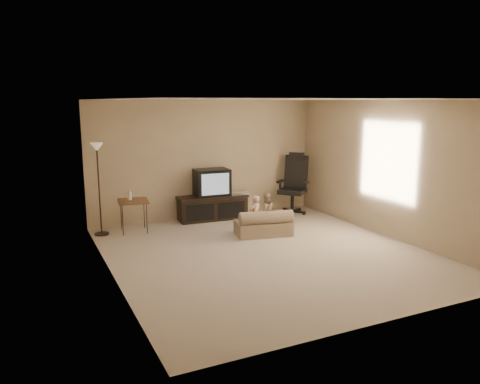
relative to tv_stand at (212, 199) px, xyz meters
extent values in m
plane|color=beige|center=(-0.04, -2.49, -0.45)|extent=(5.50, 5.50, 0.00)
plane|color=silver|center=(-0.04, -2.49, 2.05)|extent=(5.50, 5.50, 0.00)
plane|color=tan|center=(-0.04, 0.26, 0.80)|extent=(5.00, 0.00, 5.00)
plane|color=tan|center=(-0.04, -5.24, 0.80)|extent=(5.00, 0.00, 5.00)
plane|color=tan|center=(-2.54, -2.49, 0.80)|extent=(0.00, 5.50, 5.50)
plane|color=tan|center=(2.46, -2.49, 0.80)|extent=(0.00, 5.50, 5.50)
cube|color=black|center=(-0.01, 0.00, -0.22)|extent=(1.47, 0.60, 0.46)
cube|color=black|center=(-0.01, 0.00, 0.05)|extent=(1.51, 0.65, 0.04)
cube|color=black|center=(-0.36, -0.24, -0.21)|extent=(0.59, 0.06, 0.35)
cube|color=black|center=(0.31, -0.28, -0.21)|extent=(0.59, 0.06, 0.35)
cube|color=black|center=(-0.01, 0.02, 0.35)|extent=(0.75, 0.56, 0.56)
cube|color=white|center=(-0.02, -0.24, 0.35)|extent=(0.59, 0.05, 0.44)
cube|color=#B4B4B6|center=(0.55, -0.09, 0.10)|extent=(0.43, 0.31, 0.06)
cylinder|color=black|center=(1.78, -0.32, -0.18)|extent=(0.08, 0.08, 0.43)
cube|color=black|center=(1.78, -0.32, 0.07)|extent=(0.76, 0.76, 0.10)
cube|color=black|center=(1.97, -0.15, 0.46)|extent=(0.48, 0.51, 0.75)
cube|color=black|center=(1.97, -0.15, 0.82)|extent=(0.29, 0.31, 0.17)
cube|color=black|center=(1.59, -0.11, 0.27)|extent=(0.28, 0.25, 0.04)
cube|color=black|center=(1.97, -0.54, 0.27)|extent=(0.28, 0.25, 0.04)
cube|color=brown|center=(-1.73, -0.26, 0.15)|extent=(0.62, 0.62, 0.03)
cylinder|color=black|center=(-1.98, -0.45, -0.15)|extent=(0.02, 0.02, 0.61)
cylinder|color=black|center=(-1.54, -0.51, -0.15)|extent=(0.02, 0.02, 0.61)
cylinder|color=black|center=(-1.92, -0.01, -0.15)|extent=(0.02, 0.02, 0.61)
cylinder|color=black|center=(-1.48, -0.07, -0.15)|extent=(0.02, 0.02, 0.61)
cylinder|color=silver|center=(-1.78, -0.21, 0.25)|extent=(0.08, 0.08, 0.16)
cone|color=beige|center=(-1.78, -0.21, 0.35)|extent=(0.06, 0.06, 0.06)
cylinder|color=black|center=(-2.34, -0.21, -0.43)|extent=(0.27, 0.27, 0.03)
cylinder|color=black|center=(-2.34, -0.21, 0.38)|extent=(0.03, 0.03, 1.63)
cone|color=beige|center=(-2.34, -0.21, 1.20)|extent=(0.23, 0.23, 0.15)
cube|color=#9B8569|center=(0.42, -1.52, -0.31)|extent=(1.10, 0.74, 0.27)
cylinder|color=#9B8569|center=(0.38, -1.69, -0.07)|extent=(1.03, 0.43, 0.24)
imported|color=#DBAC89|center=(0.27, -1.46, -0.07)|extent=(0.33, 0.28, 0.76)
imported|color=#DBAC89|center=(0.59, -1.29, -0.07)|extent=(0.38, 0.23, 0.75)
camera|label=1|loc=(-3.60, -9.00, 2.02)|focal=35.00mm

